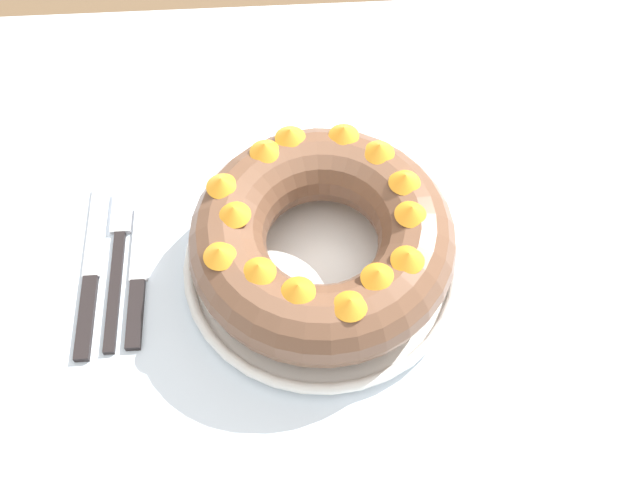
% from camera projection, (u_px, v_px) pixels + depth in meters
% --- Properties ---
extents(ground_plane, '(8.00, 8.00, 0.00)m').
position_uv_depth(ground_plane, '(307.00, 479.00, 1.45)').
color(ground_plane, brown).
extents(dining_table, '(1.60, 0.96, 0.75)m').
position_uv_depth(dining_table, '(298.00, 333.00, 0.89)').
color(dining_table, silver).
rests_on(dining_table, ground_plane).
extents(serving_dish, '(0.31, 0.31, 0.02)m').
position_uv_depth(serving_dish, '(320.00, 265.00, 0.83)').
color(serving_dish, white).
rests_on(serving_dish, dining_table).
extents(bundt_cake, '(0.28, 0.28, 0.09)m').
position_uv_depth(bundt_cake, '(320.00, 239.00, 0.79)').
color(bundt_cake, brown).
rests_on(bundt_cake, serving_dish).
extents(fork, '(0.02, 0.21, 0.01)m').
position_uv_depth(fork, '(116.00, 255.00, 0.85)').
color(fork, black).
rests_on(fork, dining_table).
extents(serving_knife, '(0.02, 0.22, 0.01)m').
position_uv_depth(serving_knife, '(89.00, 280.00, 0.83)').
color(serving_knife, black).
rests_on(serving_knife, dining_table).
extents(cake_knife, '(0.02, 0.18, 0.01)m').
position_uv_depth(cake_knife, '(136.00, 284.00, 0.83)').
color(cake_knife, black).
rests_on(cake_knife, dining_table).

